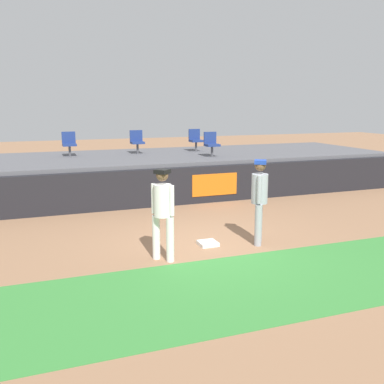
# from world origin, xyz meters

# --- Properties ---
(ground_plane) EXTENTS (60.00, 60.00, 0.00)m
(ground_plane) POSITION_xyz_m (0.00, 0.00, 0.00)
(ground_plane) COLOR #936B4C
(grass_foreground_strip) EXTENTS (18.00, 2.80, 0.01)m
(grass_foreground_strip) POSITION_xyz_m (0.00, -2.24, 0.00)
(grass_foreground_strip) COLOR #388438
(grass_foreground_strip) RESTS_ON ground_plane
(first_base) EXTENTS (0.40, 0.40, 0.08)m
(first_base) POSITION_xyz_m (-0.10, 0.01, 0.04)
(first_base) COLOR white
(first_base) RESTS_ON ground_plane
(player_fielder_home) EXTENTS (0.49, 0.58, 1.82)m
(player_fielder_home) POSITION_xyz_m (-1.28, -0.54, 1.05)
(player_fielder_home) COLOR white
(player_fielder_home) RESTS_ON ground_plane
(player_runner_visitor) EXTENTS (0.48, 0.48, 1.86)m
(player_runner_visitor) POSITION_xyz_m (1.00, -0.25, 1.08)
(player_runner_visitor) COLOR #9EA3AD
(player_runner_visitor) RESTS_ON ground_plane
(field_wall) EXTENTS (18.00, 0.26, 1.14)m
(field_wall) POSITION_xyz_m (0.01, 3.96, 0.57)
(field_wall) COLOR black
(field_wall) RESTS_ON ground_plane
(bleacher_platform) EXTENTS (18.00, 4.80, 1.25)m
(bleacher_platform) POSITION_xyz_m (0.00, 6.53, 0.63)
(bleacher_platform) COLOR #59595E
(bleacher_platform) RESTS_ON ground_plane
(seat_back_right) EXTENTS (0.45, 0.44, 0.84)m
(seat_back_right) POSITION_xyz_m (2.32, 7.20, 1.72)
(seat_back_right) COLOR #4C4C51
(seat_back_right) RESTS_ON bleacher_platform
(seat_back_center) EXTENTS (0.46, 0.44, 0.84)m
(seat_back_center) POSITION_xyz_m (0.05, 7.20, 1.72)
(seat_back_center) COLOR #4C4C51
(seat_back_center) RESTS_ON bleacher_platform
(seat_front_right) EXTENTS (0.45, 0.44, 0.84)m
(seat_front_right) POSITION_xyz_m (2.23, 5.40, 1.72)
(seat_front_right) COLOR #4C4C51
(seat_front_right) RESTS_ON bleacher_platform
(seat_back_left) EXTENTS (0.46, 0.44, 0.84)m
(seat_back_left) POSITION_xyz_m (-2.34, 7.20, 1.72)
(seat_back_left) COLOR #4C4C51
(seat_back_left) RESTS_ON bleacher_platform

